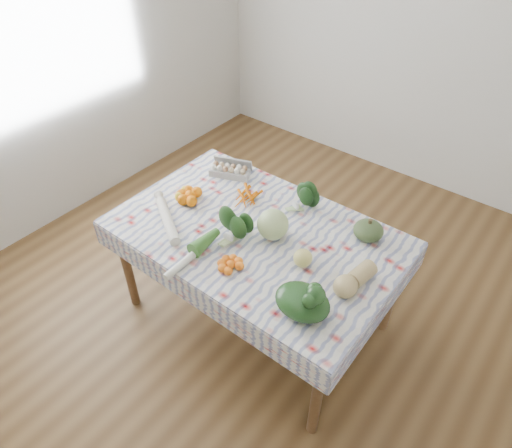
# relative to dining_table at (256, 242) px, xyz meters

# --- Properties ---
(ground) EXTENTS (4.50, 4.50, 0.00)m
(ground) POSITION_rel_dining_table_xyz_m (0.00, 0.00, -0.68)
(ground) COLOR #54381C
(ground) RESTS_ON ground
(wall_back) EXTENTS (4.00, 0.04, 2.80)m
(wall_back) POSITION_rel_dining_table_xyz_m (0.00, 2.25, 0.72)
(wall_back) COLOR silver
(wall_back) RESTS_ON ground
(dining_table) EXTENTS (1.60, 1.00, 0.75)m
(dining_table) POSITION_rel_dining_table_xyz_m (0.00, 0.00, 0.00)
(dining_table) COLOR brown
(dining_table) RESTS_ON ground
(tablecloth) EXTENTS (1.66, 1.06, 0.01)m
(tablecloth) POSITION_rel_dining_table_xyz_m (0.00, 0.00, 0.08)
(tablecloth) COLOR silver
(tablecloth) RESTS_ON dining_table
(egg_carton) EXTENTS (0.29, 0.20, 0.07)m
(egg_carton) POSITION_rel_dining_table_xyz_m (-0.50, 0.34, 0.12)
(egg_carton) COLOR #A9A9A5
(egg_carton) RESTS_ON tablecloth
(carrot_bunch) EXTENTS (0.24, 0.23, 0.03)m
(carrot_bunch) POSITION_rel_dining_table_xyz_m (-0.23, 0.19, 0.10)
(carrot_bunch) COLOR #CF5A00
(carrot_bunch) RESTS_ON tablecloth
(kale_bunch) EXTENTS (0.19, 0.18, 0.13)m
(kale_bunch) POSITION_rel_dining_table_xyz_m (0.09, 0.35, 0.15)
(kale_bunch) COLOR #153512
(kale_bunch) RESTS_ON tablecloth
(kabocha_squash) EXTENTS (0.20, 0.20, 0.11)m
(kabocha_squash) POSITION_rel_dining_table_xyz_m (0.54, 0.35, 0.14)
(kabocha_squash) COLOR #3D522A
(kabocha_squash) RESTS_ON tablecloth
(cabbage) EXTENTS (0.18, 0.18, 0.18)m
(cabbage) POSITION_rel_dining_table_xyz_m (0.10, 0.03, 0.17)
(cabbage) COLOR #B2CD7E
(cabbage) RESTS_ON tablecloth
(butternut_squash) EXTENTS (0.16, 0.28, 0.12)m
(butternut_squash) POSITION_rel_dining_table_xyz_m (0.66, -0.03, 0.15)
(butternut_squash) COLOR tan
(butternut_squash) RESTS_ON tablecloth
(orange_cluster) EXTENTS (0.30, 0.30, 0.07)m
(orange_cluster) POSITION_rel_dining_table_xyz_m (-0.51, -0.02, 0.12)
(orange_cluster) COLOR orange
(orange_cluster) RESTS_ON tablecloth
(broccoli) EXTENTS (0.16, 0.16, 0.11)m
(broccoli) POSITION_rel_dining_table_xyz_m (-0.07, -0.12, 0.14)
(broccoli) COLOR #214B1A
(broccoli) RESTS_ON tablecloth
(mandarin_cluster) EXTENTS (0.21, 0.21, 0.05)m
(mandarin_cluster) POSITION_rel_dining_table_xyz_m (0.07, -0.31, 0.11)
(mandarin_cluster) COLOR orange
(mandarin_cluster) RESTS_ON tablecloth
(grapefruit) EXTENTS (0.13, 0.13, 0.10)m
(grapefruit) POSITION_rel_dining_table_xyz_m (0.36, -0.06, 0.13)
(grapefruit) COLOR #DDD16A
(grapefruit) RESTS_ON tablecloth
(spinach_bag) EXTENTS (0.32, 0.28, 0.12)m
(spinach_bag) POSITION_rel_dining_table_xyz_m (0.53, -0.32, 0.15)
(spinach_bag) COLOR black
(spinach_bag) RESTS_ON tablecloth
(daikon) EXTENTS (0.40, 0.28, 0.06)m
(daikon) POSITION_rel_dining_table_xyz_m (-0.45, -0.27, 0.11)
(daikon) COLOR silver
(daikon) RESTS_ON tablecloth
(leek) EXTENTS (0.06, 0.41, 0.04)m
(leek) POSITION_rel_dining_table_xyz_m (-0.14, -0.39, 0.11)
(leek) COLOR silver
(leek) RESTS_ON tablecloth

